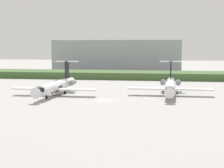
{
  "coord_description": "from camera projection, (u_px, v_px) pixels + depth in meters",
  "views": [
    {
      "loc": [
        16.79,
        -89.92,
        13.17
      ],
      "look_at": [
        0.0,
        10.75,
        3.0
      ],
      "focal_mm": 59.93,
      "sensor_mm": 36.0,
      "label": 1
    }
  ],
  "objects": [
    {
      "name": "distant_hangar",
      "position": [
        118.0,
        57.0,
        189.72
      ],
      "size": [
        62.84,
        24.05,
        16.44
      ],
      "primitive_type": "cube",
      "color": "#9EA3AD",
      "rests_on": "ground"
    },
    {
      "name": "regional_jet_third",
      "position": [
        170.0,
        86.0,
        102.43
      ],
      "size": [
        22.81,
        31.0,
        9.0
      ],
      "color": "white",
      "rests_on": "ground"
    },
    {
      "name": "ground_plane",
      "position": [
        122.0,
        87.0,
        121.76
      ],
      "size": [
        500.0,
        500.0,
        0.0
      ],
      "primitive_type": "plane",
      "color": "#9E9B96"
    },
    {
      "name": "regional_jet_second",
      "position": [
        56.0,
        86.0,
        102.23
      ],
      "size": [
        22.81,
        31.0,
        9.0
      ],
      "color": "white",
      "rests_on": "ground"
    },
    {
      "name": "grass_berm",
      "position": [
        134.0,
        75.0,
        156.84
      ],
      "size": [
        320.0,
        20.0,
        2.82
      ],
      "primitive_type": "cube",
      "color": "#426033",
      "rests_on": "ground"
    }
  ]
}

